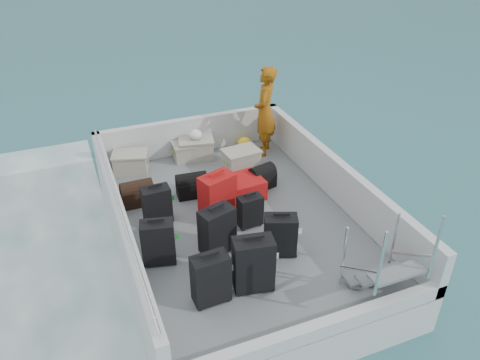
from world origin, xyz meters
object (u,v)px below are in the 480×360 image
(suitcase_2, at_px, (157,205))
(suitcase_8, at_px, (237,189))
(crate_0, at_px, (131,163))
(suitcase_6, at_px, (280,236))
(suitcase_1, at_px, (158,243))
(suitcase_4, at_px, (217,231))
(crate_1, at_px, (188,152))
(suitcase_5, at_px, (217,196))
(suitcase_0, at_px, (211,280))
(passenger, at_px, (265,111))
(suitcase_7, at_px, (250,211))
(crate_3, at_px, (241,160))
(suitcase_3, at_px, (253,265))
(crate_2, at_px, (196,149))

(suitcase_2, height_order, suitcase_8, suitcase_2)
(crate_0, bearing_deg, suitcase_6, -63.78)
(suitcase_1, distance_m, suitcase_6, 1.65)
(suitcase_1, distance_m, suitcase_4, 0.81)
(crate_0, xyz_separation_m, crate_1, (1.09, 0.07, -0.02))
(crate_1, bearing_deg, suitcase_4, -97.87)
(suitcase_6, height_order, crate_1, suitcase_6)
(crate_0, bearing_deg, suitcase_4, -75.04)
(crate_1, bearing_deg, crate_0, -176.33)
(suitcase_5, distance_m, crate_0, 2.13)
(suitcase_0, xyz_separation_m, passenger, (2.22, 3.33, 0.51))
(suitcase_2, xyz_separation_m, suitcase_6, (1.40, -1.36, 0.01))
(suitcase_2, bearing_deg, suitcase_6, -45.05)
(suitcase_5, distance_m, suitcase_8, 0.62)
(suitcase_4, bearing_deg, crate_1, 64.99)
(suitcase_6, height_order, suitcase_7, suitcase_6)
(suitcase_8, distance_m, crate_1, 1.62)
(suitcase_7, xyz_separation_m, crate_3, (0.52, 1.63, -0.07))
(suitcase_1, distance_m, crate_0, 2.60)
(suitcase_0, bearing_deg, suitcase_8, 58.42)
(suitcase_1, xyz_separation_m, suitcase_7, (1.46, 0.31, -0.07))
(crate_1, bearing_deg, suitcase_0, -102.02)
(suitcase_1, bearing_deg, suitcase_6, -2.14)
(suitcase_5, height_order, crate_0, suitcase_5)
(suitcase_0, relative_size, suitcase_6, 1.12)
(suitcase_2, distance_m, passenger, 2.91)
(crate_1, height_order, passenger, passenger)
(suitcase_3, distance_m, crate_3, 3.03)
(suitcase_4, bearing_deg, suitcase_2, 104.96)
(crate_1, xyz_separation_m, crate_3, (0.79, -0.72, 0.03))
(suitcase_0, bearing_deg, crate_3, 59.15)
(suitcase_7, height_order, crate_0, suitcase_7)
(suitcase_3, height_order, suitcase_4, suitcase_3)
(suitcase_5, relative_size, suitcase_8, 0.85)
(suitcase_8, xyz_separation_m, crate_2, (-0.20, 1.58, 0.02))
(suitcase_8, height_order, crate_2, crate_2)
(suitcase_3, distance_m, suitcase_8, 2.10)
(suitcase_0, xyz_separation_m, crate_1, (0.77, 3.60, -0.19))
(passenger, bearing_deg, crate_0, -62.50)
(suitcase_4, relative_size, crate_3, 1.15)
(suitcase_0, distance_m, crate_1, 3.69)
(suitcase_2, height_order, crate_2, suitcase_2)
(suitcase_5, relative_size, crate_0, 1.25)
(suitcase_5, bearing_deg, suitcase_4, -128.34)
(suitcase_1, height_order, crate_3, suitcase_1)
(suitcase_6, distance_m, crate_2, 3.12)
(suitcase_2, bearing_deg, suitcase_5, -13.18)
(suitcase_3, height_order, suitcase_8, suitcase_3)
(suitcase_1, height_order, suitcase_2, suitcase_1)
(suitcase_2, height_order, suitcase_5, suitcase_5)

